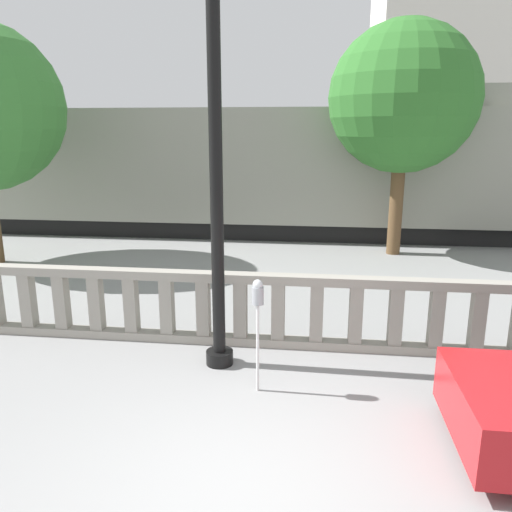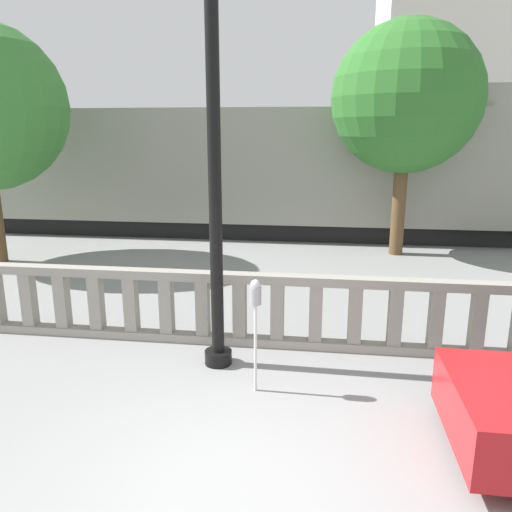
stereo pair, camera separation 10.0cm
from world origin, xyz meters
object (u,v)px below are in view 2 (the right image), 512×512
at_px(lamppost, 214,162).
at_px(tree_right, 406,98).
at_px(train_near, 137,169).
at_px(parking_meter, 255,304).

distance_m(lamppost, tree_right, 8.12).
relative_size(train_near, tree_right, 4.40).
height_order(lamppost, tree_right, tree_right).
bearing_deg(parking_meter, tree_right, 70.39).
height_order(lamppost, train_near, lamppost).
xyz_separation_m(lamppost, train_near, (-4.73, 9.46, -0.84)).
bearing_deg(parking_meter, train_near, 117.89).
bearing_deg(parking_meter, lamppost, 132.59).
xyz_separation_m(parking_meter, tree_right, (2.83, 7.94, 2.92)).
distance_m(train_near, tree_right, 8.75).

